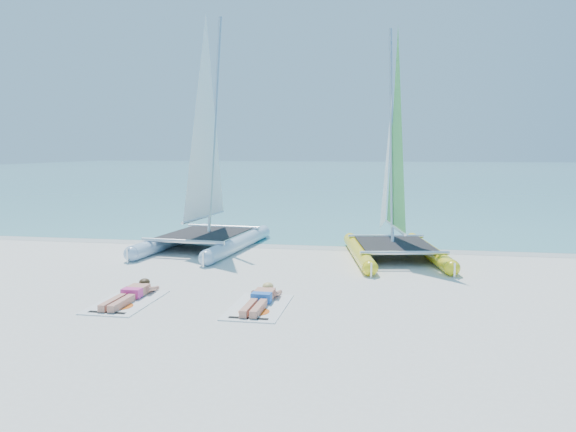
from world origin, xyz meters
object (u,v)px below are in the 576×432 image
Objects in this scene: catamaran_yellow at (392,182)px; sunbather_a at (131,294)px; sunbather_b at (261,298)px; towel_a at (126,302)px; towel_b at (259,307)px; catamaran_blue at (206,176)px.

sunbather_a is (-4.94, -5.58, -1.90)m from catamaran_yellow.
sunbather_a is at bearing -177.26° from sunbather_b.
catamaran_yellow is 3.47× the size of towel_a.
towel_a is at bearing -177.26° from towel_b.
towel_b is (2.55, -0.07, -0.11)m from sunbather_a.
towel_b is 1.07× the size of sunbather_b.
catamaran_yellow reaches higher than sunbather_b.
catamaran_blue is 1.11× the size of catamaran_yellow.
sunbather_b is at bearing 7.01° from towel_a.
sunbather_b is (2.96, -5.66, -2.01)m from catamaran_blue.
catamaran_blue is 3.86× the size of towel_b.
catamaran_yellow reaches higher than towel_b.
towel_a is at bearing -90.00° from sunbather_a.
catamaran_blue is at bearing 167.46° from catamaran_yellow.
towel_a is (-4.94, -5.77, -2.01)m from catamaran_yellow.
catamaran_yellow is 6.25m from sunbather_b.
towel_b is at bearing -123.30° from catamaran_yellow.
catamaran_yellow is (5.35, -0.20, -0.11)m from catamaran_blue.
sunbather_a is at bearing -81.14° from catamaran_blue.
catamaran_blue is at bearing 93.91° from towel_a.
towel_a is at bearing -140.95° from catamaran_yellow.
catamaran_blue is at bearing 116.84° from towel_b.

